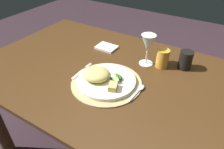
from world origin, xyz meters
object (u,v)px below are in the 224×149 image
amber_tumbler (163,58)px  dark_tumbler (185,60)px  dinner_plate (106,81)px  fork (81,72)px  spoon (139,90)px  wine_glass (148,44)px  dining_table (107,92)px  napkin (107,47)px

amber_tumbler → dark_tumbler: bearing=24.2°
dinner_plate → dark_tumbler: 0.43m
fork → spoon: (0.31, 0.02, 0.00)m
fork → amber_tumbler: amber_tumbler is taller
wine_glass → spoon: bearing=-73.9°
amber_tumbler → dark_tumbler: 0.12m
dinner_plate → wine_glass: 0.29m
wine_glass → dining_table: bearing=-131.4°
fork → dinner_plate: bearing=-1.1°
fork → dark_tumbler: (0.43, 0.32, 0.04)m
dining_table → dinner_plate: size_ratio=4.95×
dining_table → dinner_plate: bearing=-56.4°
dinner_plate → amber_tumbler: amber_tumbler is taller
spoon → dark_tumbler: dark_tumbler is taller
napkin → amber_tumbler: amber_tumbler is taller
dinner_plate → dining_table: bearing=123.6°
amber_tumbler → dark_tumbler: size_ratio=1.01×
wine_glass → dark_tumbler: size_ratio=1.74×
dark_tumbler → dining_table: bearing=-145.1°
spoon → wine_glass: wine_glass is taller
napkin → wine_glass: size_ratio=0.72×
dinner_plate → fork: 0.15m
dining_table → fork: (-0.10, -0.08, 0.16)m
dark_tumbler → spoon: bearing=-112.1°
dining_table → napkin: size_ratio=11.25×
spoon → dinner_plate: bearing=-170.7°
fork → amber_tumbler: 0.43m
dinner_plate → spoon: size_ratio=2.11×
spoon → wine_glass: size_ratio=0.78×
dining_table → dark_tumbler: (0.33, 0.23, 0.20)m
spoon → dark_tumbler: size_ratio=1.35×
fork → spoon: 0.31m
napkin → dark_tumbler: dark_tumbler is taller
wine_glass → fork: bearing=-134.0°
fork → dark_tumbler: size_ratio=1.66×
napkin → dinner_plate: bearing=-57.5°
fork → wine_glass: wine_glass is taller
fork → wine_glass: size_ratio=0.96×
dining_table → fork: 0.20m
dining_table → spoon: 0.27m
spoon → amber_tumbler: 0.25m
dining_table → napkin: napkin is taller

